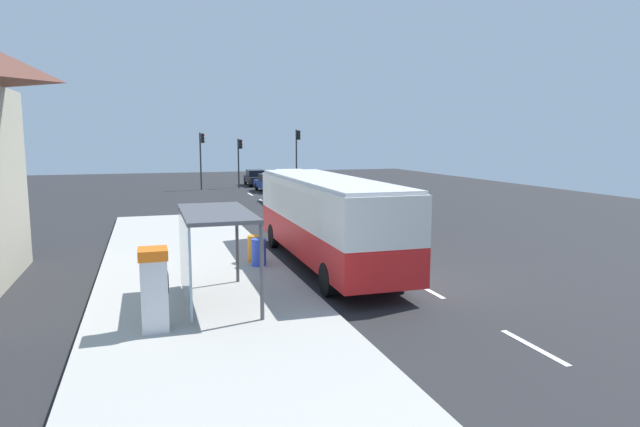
% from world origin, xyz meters
% --- Properties ---
extents(ground_plane, '(56.00, 92.00, 0.04)m').
position_xyz_m(ground_plane, '(0.00, 14.00, -0.02)').
color(ground_plane, '#262628').
extents(sidewalk_platform, '(6.20, 30.00, 0.18)m').
position_xyz_m(sidewalk_platform, '(-6.40, 2.00, 0.09)').
color(sidewalk_platform, '#ADAAA3').
rests_on(sidewalk_platform, ground).
extents(lane_stripe_seg_0, '(0.16, 2.20, 0.01)m').
position_xyz_m(lane_stripe_seg_0, '(0.25, -6.00, 0.01)').
color(lane_stripe_seg_0, silver).
rests_on(lane_stripe_seg_0, ground).
extents(lane_stripe_seg_1, '(0.16, 2.20, 0.01)m').
position_xyz_m(lane_stripe_seg_1, '(0.25, -1.00, 0.01)').
color(lane_stripe_seg_1, silver).
rests_on(lane_stripe_seg_1, ground).
extents(lane_stripe_seg_2, '(0.16, 2.20, 0.01)m').
position_xyz_m(lane_stripe_seg_2, '(0.25, 4.00, 0.01)').
color(lane_stripe_seg_2, silver).
rests_on(lane_stripe_seg_2, ground).
extents(lane_stripe_seg_3, '(0.16, 2.20, 0.01)m').
position_xyz_m(lane_stripe_seg_3, '(0.25, 9.00, 0.01)').
color(lane_stripe_seg_3, silver).
rests_on(lane_stripe_seg_3, ground).
extents(lane_stripe_seg_4, '(0.16, 2.20, 0.01)m').
position_xyz_m(lane_stripe_seg_4, '(0.25, 14.00, 0.01)').
color(lane_stripe_seg_4, silver).
rests_on(lane_stripe_seg_4, ground).
extents(lane_stripe_seg_5, '(0.16, 2.20, 0.01)m').
position_xyz_m(lane_stripe_seg_5, '(0.25, 19.00, 0.01)').
color(lane_stripe_seg_5, silver).
rests_on(lane_stripe_seg_5, ground).
extents(lane_stripe_seg_6, '(0.16, 2.20, 0.01)m').
position_xyz_m(lane_stripe_seg_6, '(0.25, 24.00, 0.01)').
color(lane_stripe_seg_6, silver).
rests_on(lane_stripe_seg_6, ground).
extents(lane_stripe_seg_7, '(0.16, 2.20, 0.01)m').
position_xyz_m(lane_stripe_seg_7, '(0.25, 29.00, 0.01)').
color(lane_stripe_seg_7, silver).
rests_on(lane_stripe_seg_7, ground).
extents(bus, '(2.63, 11.03, 3.21)m').
position_xyz_m(bus, '(-1.71, 2.92, 1.84)').
color(bus, red).
rests_on(bus, ground).
extents(white_van, '(2.20, 5.27, 2.30)m').
position_xyz_m(white_van, '(2.20, 21.89, 1.34)').
color(white_van, white).
rests_on(white_van, ground).
extents(sedan_near, '(1.95, 4.45, 1.52)m').
position_xyz_m(sedan_near, '(2.30, 37.17, 0.79)').
color(sedan_near, black).
rests_on(sedan_near, ground).
extents(sedan_far, '(1.99, 4.47, 1.52)m').
position_xyz_m(sedan_far, '(2.30, 30.78, 0.79)').
color(sedan_far, navy).
rests_on(sedan_far, ground).
extents(ticket_machine, '(0.66, 0.76, 1.94)m').
position_xyz_m(ticket_machine, '(-7.78, -2.82, 1.17)').
color(ticket_machine, silver).
rests_on(ticket_machine, sidewalk_platform).
extents(recycling_bin_blue, '(0.52, 0.52, 0.95)m').
position_xyz_m(recycling_bin_blue, '(-4.20, 2.91, 0.66)').
color(recycling_bin_blue, blue).
rests_on(recycling_bin_blue, sidewalk_platform).
extents(recycling_bin_orange, '(0.52, 0.52, 0.95)m').
position_xyz_m(recycling_bin_orange, '(-4.20, 3.61, 0.66)').
color(recycling_bin_orange, orange).
rests_on(recycling_bin_orange, sidewalk_platform).
extents(traffic_light_near_side, '(0.49, 0.28, 5.36)m').
position_xyz_m(traffic_light_near_side, '(5.50, 33.42, 3.54)').
color(traffic_light_near_side, '#2D2D2D').
rests_on(traffic_light_near_side, ground).
extents(traffic_light_far_side, '(0.49, 0.28, 5.08)m').
position_xyz_m(traffic_light_far_side, '(-3.10, 34.22, 3.37)').
color(traffic_light_far_side, '#2D2D2D').
rests_on(traffic_light_far_side, ground).
extents(traffic_light_median, '(0.49, 0.28, 4.54)m').
position_xyz_m(traffic_light_median, '(0.41, 35.02, 3.04)').
color(traffic_light_median, '#2D2D2D').
rests_on(traffic_light_median, ground).
extents(bus_shelter, '(1.80, 4.00, 2.50)m').
position_xyz_m(bus_shelter, '(-6.41, -0.94, 2.10)').
color(bus_shelter, '#4C4C51').
rests_on(bus_shelter, sidewalk_platform).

